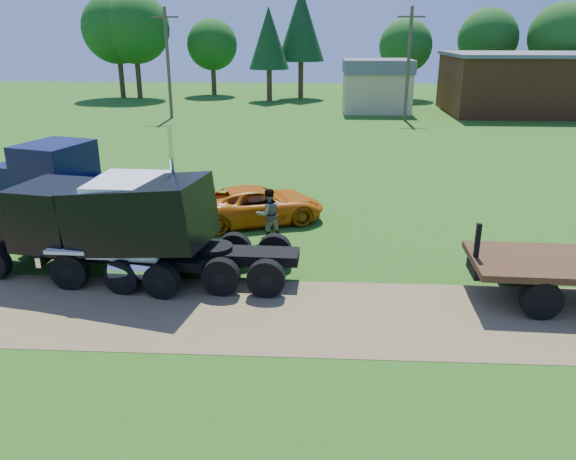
# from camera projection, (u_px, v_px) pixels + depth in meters

# --- Properties ---
(ground) EXTENTS (140.00, 140.00, 0.00)m
(ground) POSITION_uv_depth(u_px,v_px,m) (362.00, 316.00, 14.97)
(ground) COLOR #2B5612
(ground) RESTS_ON ground
(dirt_track) EXTENTS (120.00, 4.20, 0.01)m
(dirt_track) POSITION_uv_depth(u_px,v_px,m) (362.00, 316.00, 14.97)
(dirt_track) COLOR brown
(dirt_track) RESTS_ON ground
(white_semi_tractor) EXTENTS (7.68, 2.86, 4.60)m
(white_semi_tractor) POSITION_uv_depth(u_px,v_px,m) (136.00, 228.00, 16.92)
(white_semi_tractor) COLOR black
(white_semi_tractor) RESTS_ON ground
(black_dump_truck) EXTENTS (7.69, 3.56, 3.26)m
(black_dump_truck) POSITION_uv_depth(u_px,v_px,m) (100.00, 221.00, 16.88)
(black_dump_truck) COLOR black
(black_dump_truck) RESTS_ON ground
(navy_truck) EXTENTS (7.50, 4.38, 3.20)m
(navy_truck) POSITION_uv_depth(u_px,v_px,m) (72.00, 185.00, 21.41)
(navy_truck) COLOR maroon
(navy_truck) RESTS_ON ground
(orange_pickup) EXTENTS (5.72, 4.10, 1.45)m
(orange_pickup) POSITION_uv_depth(u_px,v_px,m) (258.00, 205.00, 22.08)
(orange_pickup) COLOR #CA6409
(orange_pickup) RESTS_ON ground
(spectator_b) EXTENTS (1.14, 1.06, 1.87)m
(spectator_b) POSITION_uv_depth(u_px,v_px,m) (268.00, 214.00, 20.30)
(spectator_b) COLOR #999999
(spectator_b) RESTS_ON ground
(brick_building) EXTENTS (15.40, 10.40, 5.30)m
(brick_building) POSITION_uv_depth(u_px,v_px,m) (532.00, 83.00, 50.76)
(brick_building) COLOR brown
(brick_building) RESTS_ON ground
(tan_shed) EXTENTS (6.20, 5.40, 4.70)m
(tan_shed) POSITION_uv_depth(u_px,v_px,m) (377.00, 85.00, 51.56)
(tan_shed) COLOR tan
(tan_shed) RESTS_ON ground
(utility_poles) EXTENTS (42.20, 0.28, 9.00)m
(utility_poles) POSITION_uv_depth(u_px,v_px,m) (408.00, 62.00, 45.98)
(utility_poles) COLOR brown
(utility_poles) RESTS_ON ground
(tree_row) EXTENTS (58.41, 10.48, 11.51)m
(tree_row) POSITION_uv_depth(u_px,v_px,m) (322.00, 35.00, 60.23)
(tree_row) COLOR #3D2919
(tree_row) RESTS_ON ground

